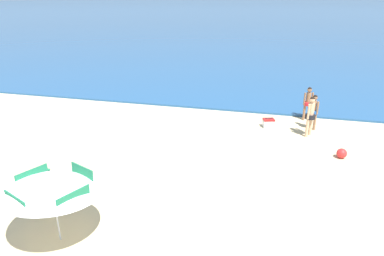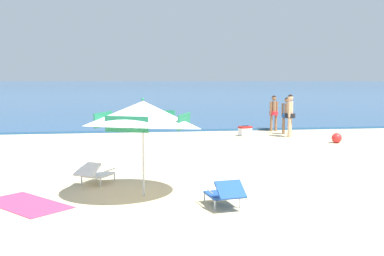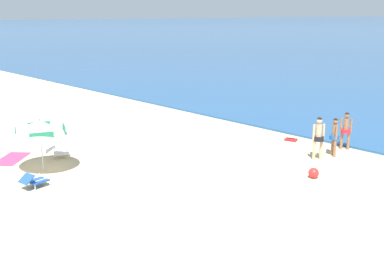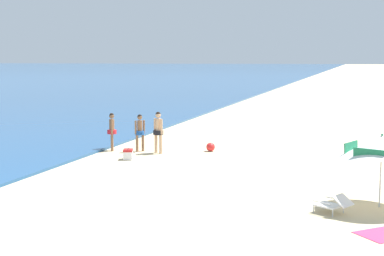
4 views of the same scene
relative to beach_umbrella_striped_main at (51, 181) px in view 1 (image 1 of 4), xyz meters
The scene contains 8 objects.
ocean_water 411.03m from the beach_umbrella_striped_main, 89.46° to the left, with size 800.00×800.00×0.10m, color #235184.
beach_umbrella_striped_main is the anchor object (origin of this frame).
lounge_chair_under_umbrella 2.06m from the beach_umbrella_striped_main, 132.41° to the left, with size 0.90×1.03×0.53m.
person_standing_near_shore 10.64m from the beach_umbrella_striped_main, 53.73° to the left, with size 0.42×0.46×1.73m.
person_standing_beside 12.42m from the beach_umbrella_striped_main, 59.42° to the left, with size 0.45×0.40×1.62m.
person_wading_in 11.49m from the beach_umbrella_striped_main, 55.61° to the left, with size 0.39×0.39×1.58m.
cooler_box 10.37m from the beach_umbrella_striped_main, 63.52° to the left, with size 0.58×0.49×0.43m.
beach_ball 9.98m from the beach_umbrella_striped_main, 41.88° to the left, with size 0.37×0.37×0.37m, color red.
Camera 1 is at (0.97, -3.03, 5.60)m, focal length 31.93 mm.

